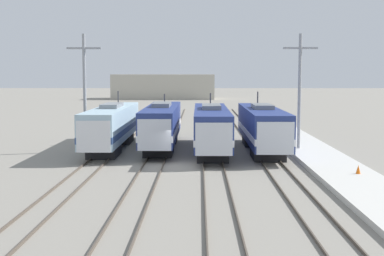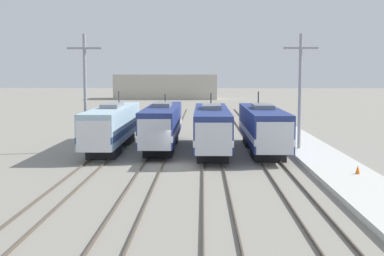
% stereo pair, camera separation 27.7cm
% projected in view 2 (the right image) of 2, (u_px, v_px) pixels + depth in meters
% --- Properties ---
extents(ground_plane, '(400.00, 400.00, 0.00)m').
position_uv_depth(ground_plane, '(183.00, 166.00, 38.66)').
color(ground_plane, gray).
extents(rail_pair_far_left, '(1.51, 120.00, 0.15)m').
position_uv_depth(rail_pair_far_left, '(93.00, 165.00, 38.78)').
color(rail_pair_far_left, '#4C4238').
rests_on(rail_pair_far_left, ground_plane).
extents(rail_pair_center_left, '(1.51, 120.00, 0.15)m').
position_uv_depth(rail_pair_center_left, '(153.00, 165.00, 38.69)').
color(rail_pair_center_left, '#4C4238').
rests_on(rail_pair_center_left, ground_plane).
extents(rail_pair_center_right, '(1.51, 120.00, 0.15)m').
position_uv_depth(rail_pair_center_right, '(213.00, 165.00, 38.61)').
color(rail_pair_center_right, '#4C4238').
rests_on(rail_pair_center_right, ground_plane).
extents(rail_pair_far_right, '(1.51, 120.00, 0.15)m').
position_uv_depth(rail_pair_far_right, '(273.00, 165.00, 38.52)').
color(rail_pair_far_right, '#4C4238').
rests_on(rail_pair_far_right, ground_plane).
extents(locomotive_far_left, '(2.74, 16.98, 5.00)m').
position_uv_depth(locomotive_far_left, '(112.00, 126.00, 46.62)').
color(locomotive_far_left, '#232326').
rests_on(locomotive_far_left, ground_plane).
extents(locomotive_center_left, '(2.76, 16.55, 4.71)m').
position_uv_depth(locomotive_center_left, '(162.00, 125.00, 47.16)').
color(locomotive_center_left, black).
rests_on(locomotive_center_left, ground_plane).
extents(locomotive_center_right, '(2.86, 16.62, 4.88)m').
position_uv_depth(locomotive_center_right, '(212.00, 128.00, 44.79)').
color(locomotive_center_right, black).
rests_on(locomotive_center_right, ground_plane).
extents(locomotive_far_right, '(2.91, 16.27, 5.00)m').
position_uv_depth(locomotive_far_right, '(263.00, 128.00, 45.03)').
color(locomotive_far_right, black).
rests_on(locomotive_far_right, ground_plane).
extents(catenary_tower_left, '(2.89, 0.27, 9.96)m').
position_uv_depth(catenary_tower_left, '(85.00, 89.00, 45.14)').
color(catenary_tower_left, gray).
rests_on(catenary_tower_left, ground_plane).
extents(catenary_tower_right, '(2.89, 0.27, 9.96)m').
position_uv_depth(catenary_tower_right, '(300.00, 89.00, 44.78)').
color(catenary_tower_right, gray).
rests_on(catenary_tower_right, ground_plane).
extents(platform, '(4.00, 120.00, 0.34)m').
position_uv_depth(platform, '(330.00, 164.00, 38.43)').
color(platform, beige).
rests_on(platform, ground_plane).
extents(traffic_cone, '(0.30, 0.30, 0.56)m').
position_uv_depth(traffic_cone, '(358.00, 170.00, 33.74)').
color(traffic_cone, orange).
rests_on(traffic_cone, platform).
extents(depot_building, '(26.14, 11.70, 6.34)m').
position_uv_depth(depot_building, '(166.00, 87.00, 139.42)').
color(depot_building, '#B2AD9E').
rests_on(depot_building, ground_plane).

